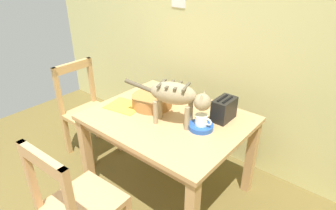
{
  "coord_description": "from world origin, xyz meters",
  "views": [
    {
      "loc": [
        1.31,
        -0.05,
        1.83
      ],
      "look_at": [
        0.07,
        1.44,
        0.82
      ],
      "focal_mm": 30.56,
      "sensor_mm": 36.0,
      "label": 1
    }
  ],
  "objects_px": {
    "saucer_bowl": "(201,127)",
    "book_stack": "(150,94)",
    "wooden_chair_near": "(88,112)",
    "toaster": "(224,109)",
    "magazine": "(125,106)",
    "wicker_basket": "(152,100)",
    "coffee_mug": "(202,120)",
    "dining_table": "(168,126)",
    "wooden_chair_far": "(78,205)",
    "cat": "(177,96)"
  },
  "relations": [
    {
      "from": "dining_table",
      "to": "wooden_chair_near",
      "type": "xyz_separation_m",
      "value": [
        -0.98,
        -0.08,
        -0.18
      ]
    },
    {
      "from": "magazine",
      "to": "wooden_chair_far",
      "type": "height_order",
      "value": "wooden_chair_far"
    },
    {
      "from": "magazine",
      "to": "toaster",
      "type": "distance_m",
      "value": 0.82
    },
    {
      "from": "toaster",
      "to": "wooden_chair_far",
      "type": "bearing_deg",
      "value": -108.55
    },
    {
      "from": "book_stack",
      "to": "wooden_chair_far",
      "type": "relative_size",
      "value": 0.19
    },
    {
      "from": "dining_table",
      "to": "coffee_mug",
      "type": "height_order",
      "value": "coffee_mug"
    },
    {
      "from": "toaster",
      "to": "wicker_basket",
      "type": "bearing_deg",
      "value": -161.87
    },
    {
      "from": "saucer_bowl",
      "to": "magazine",
      "type": "bearing_deg",
      "value": -170.7
    },
    {
      "from": "wicker_basket",
      "to": "wooden_chair_near",
      "type": "height_order",
      "value": "wooden_chair_near"
    },
    {
      "from": "book_stack",
      "to": "toaster",
      "type": "distance_m",
      "value": 0.73
    },
    {
      "from": "coffee_mug",
      "to": "dining_table",
      "type": "bearing_deg",
      "value": -177.57
    },
    {
      "from": "toaster",
      "to": "wooden_chair_far",
      "type": "relative_size",
      "value": 0.21
    },
    {
      "from": "cat",
      "to": "saucer_bowl",
      "type": "bearing_deg",
      "value": 90.0
    },
    {
      "from": "coffee_mug",
      "to": "wooden_chair_far",
      "type": "relative_size",
      "value": 0.14
    },
    {
      "from": "toaster",
      "to": "magazine",
      "type": "bearing_deg",
      "value": -155.45
    },
    {
      "from": "magazine",
      "to": "wicker_basket",
      "type": "height_order",
      "value": "wicker_basket"
    },
    {
      "from": "cat",
      "to": "magazine",
      "type": "bearing_deg",
      "value": -102.72
    },
    {
      "from": "wicker_basket",
      "to": "wooden_chair_far",
      "type": "height_order",
      "value": "wooden_chair_far"
    },
    {
      "from": "dining_table",
      "to": "saucer_bowl",
      "type": "distance_m",
      "value": 0.32
    },
    {
      "from": "dining_table",
      "to": "wooden_chair_near",
      "type": "height_order",
      "value": "wooden_chair_near"
    },
    {
      "from": "wooden_chair_near",
      "to": "coffee_mug",
      "type": "bearing_deg",
      "value": 94.14
    },
    {
      "from": "cat",
      "to": "saucer_bowl",
      "type": "relative_size",
      "value": 3.49
    },
    {
      "from": "coffee_mug",
      "to": "wicker_basket",
      "type": "height_order",
      "value": "coffee_mug"
    },
    {
      "from": "coffee_mug",
      "to": "wooden_chair_far",
      "type": "height_order",
      "value": "wooden_chair_far"
    },
    {
      "from": "saucer_bowl",
      "to": "book_stack",
      "type": "distance_m",
      "value": 0.69
    },
    {
      "from": "saucer_bowl",
      "to": "coffee_mug",
      "type": "distance_m",
      "value": 0.06
    },
    {
      "from": "coffee_mug",
      "to": "wicker_basket",
      "type": "distance_m",
      "value": 0.52
    },
    {
      "from": "cat",
      "to": "toaster",
      "type": "distance_m",
      "value": 0.39
    },
    {
      "from": "book_stack",
      "to": "toaster",
      "type": "bearing_deg",
      "value": 3.81
    },
    {
      "from": "book_stack",
      "to": "wooden_chair_far",
      "type": "height_order",
      "value": "wooden_chair_far"
    },
    {
      "from": "coffee_mug",
      "to": "magazine",
      "type": "bearing_deg",
      "value": -170.74
    },
    {
      "from": "dining_table",
      "to": "cat",
      "type": "height_order",
      "value": "cat"
    },
    {
      "from": "book_stack",
      "to": "toaster",
      "type": "height_order",
      "value": "toaster"
    },
    {
      "from": "magazine",
      "to": "wooden_chair_near",
      "type": "height_order",
      "value": "wooden_chair_near"
    },
    {
      "from": "coffee_mug",
      "to": "toaster",
      "type": "distance_m",
      "value": 0.23
    },
    {
      "from": "book_stack",
      "to": "wicker_basket",
      "type": "distance_m",
      "value": 0.21
    },
    {
      "from": "dining_table",
      "to": "wooden_chair_far",
      "type": "bearing_deg",
      "value": -91.06
    },
    {
      "from": "dining_table",
      "to": "cat",
      "type": "xyz_separation_m",
      "value": [
        0.12,
        -0.05,
        0.32
      ]
    },
    {
      "from": "wooden_chair_near",
      "to": "saucer_bowl",
      "type": "bearing_deg",
      "value": 94.15
    },
    {
      "from": "wicker_basket",
      "to": "toaster",
      "type": "bearing_deg",
      "value": 18.13
    },
    {
      "from": "magazine",
      "to": "book_stack",
      "type": "relative_size",
      "value": 1.61
    },
    {
      "from": "cat",
      "to": "wicker_basket",
      "type": "distance_m",
      "value": 0.4
    },
    {
      "from": "wicker_basket",
      "to": "wooden_chair_far",
      "type": "xyz_separation_m",
      "value": [
        0.2,
        -0.91,
        -0.32
      ]
    },
    {
      "from": "book_stack",
      "to": "wooden_chair_near",
      "type": "bearing_deg",
      "value": -156.15
    },
    {
      "from": "dining_table",
      "to": "wooden_chair_far",
      "type": "height_order",
      "value": "wooden_chair_far"
    },
    {
      "from": "wicker_basket",
      "to": "cat",
      "type": "bearing_deg",
      "value": -16.3
    },
    {
      "from": "cat",
      "to": "book_stack",
      "type": "distance_m",
      "value": 0.59
    },
    {
      "from": "saucer_bowl",
      "to": "wicker_basket",
      "type": "xyz_separation_m",
      "value": [
        -0.51,
        0.04,
        0.03
      ]
    },
    {
      "from": "saucer_bowl",
      "to": "book_stack",
      "type": "xyz_separation_m",
      "value": [
        -0.67,
        0.18,
        -0.0
      ]
    },
    {
      "from": "wooden_chair_near",
      "to": "magazine",
      "type": "bearing_deg",
      "value": 88.02
    }
  ]
}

